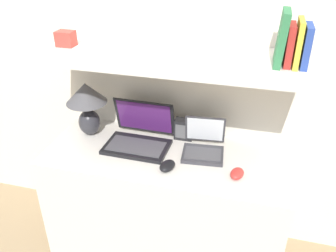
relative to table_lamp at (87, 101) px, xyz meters
name	(u,v)px	position (x,y,z in m)	size (l,w,h in m)	color
wall_back	(181,57)	(0.50, 0.24, 0.23)	(6.00, 0.05, 2.40)	silver
desk	(166,206)	(0.50, -0.10, -0.59)	(1.34, 0.55, 0.75)	silver
back_riser	(178,144)	(0.50, 0.20, -0.33)	(1.34, 0.04, 1.27)	silver
shelf	(169,57)	(0.50, -0.03, 0.32)	(1.34, 0.49, 0.03)	silver
table_lamp	(87,101)	(0.00, 0.00, 0.00)	(0.24, 0.24, 0.33)	#2D2D33
laptop_large	(139,137)	(0.33, -0.04, -0.17)	(0.36, 0.30, 0.24)	black
laptop_small	(204,146)	(0.70, -0.03, -0.17)	(0.24, 0.25, 0.19)	#333338
computer_mouse	(167,166)	(0.54, -0.23, -0.20)	(0.09, 0.12, 0.04)	black
second_mouse	(237,173)	(0.90, -0.20, -0.20)	(0.08, 0.11, 0.04)	red
router_box	(184,129)	(0.56, 0.09, -0.15)	(0.11, 0.07, 0.12)	black
book_blue	(306,46)	(1.13, -0.03, 0.42)	(0.03, 0.15, 0.19)	#284293
book_yellow	(298,43)	(1.09, -0.03, 0.43)	(0.02, 0.16, 0.21)	gold
book_red	(290,45)	(1.06, -0.03, 0.42)	(0.03, 0.14, 0.19)	#A82823
book_green	(282,38)	(1.02, -0.03, 0.45)	(0.05, 0.17, 0.24)	#2D7042
shelf_gadget	(66,39)	(-0.06, -0.03, 0.37)	(0.09, 0.07, 0.08)	#CC3D33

